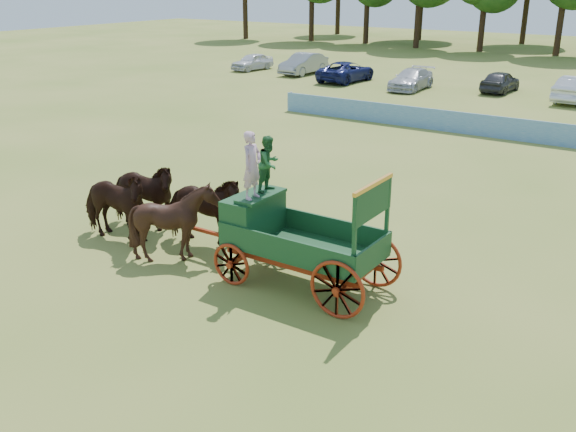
# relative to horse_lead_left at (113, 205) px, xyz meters

# --- Properties ---
(ground) EXTENTS (160.00, 160.00, 0.00)m
(ground) POSITION_rel_horse_lead_left_xyz_m (7.40, 0.82, -1.07)
(ground) COLOR olive
(ground) RESTS_ON ground
(horse_lead_left) EXTENTS (2.67, 1.49, 2.14)m
(horse_lead_left) POSITION_rel_horse_lead_left_xyz_m (0.00, 0.00, 0.00)
(horse_lead_left) COLOR black
(horse_lead_left) RESTS_ON ground
(horse_lead_right) EXTENTS (2.71, 1.60, 2.14)m
(horse_lead_right) POSITION_rel_horse_lead_left_xyz_m (0.00, 1.10, 0.00)
(horse_lead_right) COLOR black
(horse_lead_right) RESTS_ON ground
(horse_wheel_left) EXTENTS (2.04, 1.84, 2.15)m
(horse_wheel_left) POSITION_rel_horse_lead_left_xyz_m (2.40, 0.00, 0.00)
(horse_wheel_left) COLOR black
(horse_wheel_left) RESTS_ON ground
(horse_wheel_right) EXTENTS (2.75, 1.75, 2.14)m
(horse_wheel_right) POSITION_rel_horse_lead_left_xyz_m (2.40, 1.10, 0.00)
(horse_wheel_right) COLOR black
(horse_wheel_right) RESTS_ON ground
(farm_dray) EXTENTS (6.00, 2.00, 3.80)m
(farm_dray) POSITION_rel_horse_lead_left_xyz_m (5.37, 0.56, 0.53)
(farm_dray) COLOR #A32D10
(farm_dray) RESTS_ON ground
(sponsor_banner) EXTENTS (26.00, 0.08, 1.05)m
(sponsor_banner) POSITION_rel_horse_lead_left_xyz_m (6.40, 18.82, -0.55)
(sponsor_banner) COLOR #1E68A4
(sponsor_banner) RESTS_ON ground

